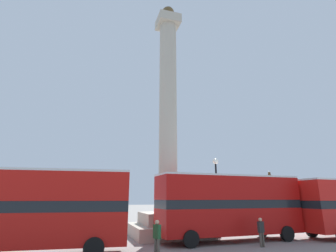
{
  "coord_description": "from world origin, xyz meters",
  "views": [
    {
      "loc": [
        -6.36,
        -20.57,
        2.82
      ],
      "look_at": [
        0.0,
        0.0,
        8.77
      ],
      "focal_mm": 28.0,
      "sensor_mm": 36.0,
      "label": 1
    }
  ],
  "objects_px": {
    "monument_column": "(168,155)",
    "bus_c": "(229,204)",
    "pedestrian_near_lamp": "(261,231)",
    "pedestrian_by_plinth": "(157,236)",
    "bus_b": "(24,207)",
    "street_lamp": "(217,189)",
    "equestrian_statue": "(273,210)"
  },
  "relations": [
    {
      "from": "equestrian_statue",
      "to": "street_lamp",
      "type": "height_order",
      "value": "street_lamp"
    },
    {
      "from": "monument_column",
      "to": "street_lamp",
      "type": "distance_m",
      "value": 4.7
    },
    {
      "from": "bus_c",
      "to": "street_lamp",
      "type": "distance_m",
      "value": 2.18
    },
    {
      "from": "street_lamp",
      "to": "pedestrian_near_lamp",
      "type": "height_order",
      "value": "street_lamp"
    },
    {
      "from": "street_lamp",
      "to": "pedestrian_by_plinth",
      "type": "distance_m",
      "value": 8.29
    },
    {
      "from": "bus_c",
      "to": "equestrian_statue",
      "type": "distance_m",
      "value": 12.1
    },
    {
      "from": "monument_column",
      "to": "street_lamp",
      "type": "relative_size",
      "value": 3.52
    },
    {
      "from": "equestrian_statue",
      "to": "pedestrian_by_plinth",
      "type": "height_order",
      "value": "equestrian_statue"
    },
    {
      "from": "bus_b",
      "to": "street_lamp",
      "type": "xyz_separation_m",
      "value": [
        12.73,
        3.11,
        1.17
      ]
    },
    {
      "from": "monument_column",
      "to": "equestrian_statue",
      "type": "bearing_deg",
      "value": 16.85
    },
    {
      "from": "bus_c",
      "to": "pedestrian_near_lamp",
      "type": "relative_size",
      "value": 6.2
    },
    {
      "from": "bus_c",
      "to": "street_lamp",
      "type": "bearing_deg",
      "value": 85.91
    },
    {
      "from": "pedestrian_near_lamp",
      "to": "equestrian_statue",
      "type": "bearing_deg",
      "value": -147.8
    },
    {
      "from": "bus_c",
      "to": "equestrian_statue",
      "type": "height_order",
      "value": "equestrian_statue"
    },
    {
      "from": "bus_b",
      "to": "bus_c",
      "type": "bearing_deg",
      "value": 10.56
    },
    {
      "from": "monument_column",
      "to": "bus_c",
      "type": "relative_size",
      "value": 2.01
    },
    {
      "from": "pedestrian_by_plinth",
      "to": "monument_column",
      "type": "bearing_deg",
      "value": 136.86
    },
    {
      "from": "bus_b",
      "to": "bus_c",
      "type": "xyz_separation_m",
      "value": [
        12.68,
        1.23,
        0.05
      ]
    },
    {
      "from": "monument_column",
      "to": "pedestrian_near_lamp",
      "type": "distance_m",
      "value": 8.99
    },
    {
      "from": "bus_c",
      "to": "equestrian_statue",
      "type": "bearing_deg",
      "value": 35.95
    },
    {
      "from": "street_lamp",
      "to": "pedestrian_by_plinth",
      "type": "relative_size",
      "value": 3.38
    },
    {
      "from": "bus_c",
      "to": "pedestrian_by_plinth",
      "type": "distance_m",
      "value": 6.96
    },
    {
      "from": "monument_column",
      "to": "bus_b",
      "type": "xyz_separation_m",
      "value": [
        -9.29,
        -4.83,
        -3.88
      ]
    },
    {
      "from": "monument_column",
      "to": "bus_c",
      "type": "height_order",
      "value": "monument_column"
    },
    {
      "from": "bus_c",
      "to": "bus_b",
      "type": "bearing_deg",
      "value": -176.84
    },
    {
      "from": "monument_column",
      "to": "bus_c",
      "type": "bearing_deg",
      "value": -46.76
    },
    {
      "from": "pedestrian_near_lamp",
      "to": "pedestrian_by_plinth",
      "type": "distance_m",
      "value": 6.78
    },
    {
      "from": "bus_c",
      "to": "pedestrian_by_plinth",
      "type": "relative_size",
      "value": 5.92
    },
    {
      "from": "monument_column",
      "to": "street_lamp",
      "type": "bearing_deg",
      "value": -26.64
    },
    {
      "from": "monument_column",
      "to": "bus_c",
      "type": "distance_m",
      "value": 6.25
    },
    {
      "from": "pedestrian_near_lamp",
      "to": "pedestrian_by_plinth",
      "type": "height_order",
      "value": "pedestrian_by_plinth"
    },
    {
      "from": "bus_c",
      "to": "street_lamp",
      "type": "relative_size",
      "value": 1.75
    }
  ]
}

